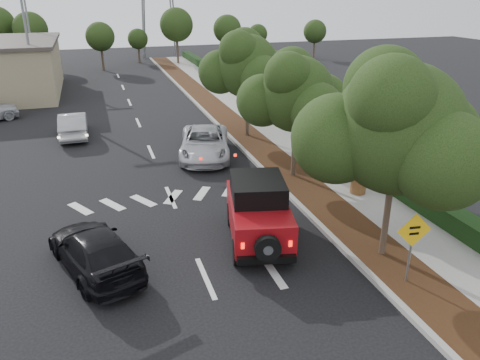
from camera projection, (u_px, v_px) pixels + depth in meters
name	position (u px, v px, depth m)	size (l,w,h in m)	color
ground	(206.00, 278.00, 13.69)	(120.00, 120.00, 0.00)	black
curb	(235.00, 142.00, 25.53)	(0.20, 70.00, 0.15)	#9E9B93
planting_strip	(253.00, 141.00, 25.82)	(1.80, 70.00, 0.12)	black
sidewalk	(285.00, 138.00, 26.35)	(2.00, 70.00, 0.12)	gray
hedge	(308.00, 130.00, 26.61)	(0.80, 70.00, 0.80)	black
transmission_tower	(161.00, 57.00, 57.70)	(7.00, 4.00, 28.00)	slate
street_tree_near	(381.00, 256.00, 14.81)	(3.80, 3.80, 5.92)	black
street_tree_mid	(293.00, 177.00, 20.99)	(3.20, 3.20, 5.32)	black
street_tree_far	(247.00, 137.00, 26.72)	(3.40, 3.40, 5.62)	black
light_pole_a	(38.00, 102.00, 34.81)	(2.00, 0.22, 9.00)	slate
light_pole_b	(37.00, 76.00, 45.11)	(2.00, 0.22, 9.00)	slate
red_jeep	(258.00, 210.00, 15.45)	(2.61, 4.35, 2.14)	black
silver_suv_ahead	(205.00, 143.00, 23.33)	(2.37, 5.15, 1.43)	#B7B8BF
black_suv_oncoming	(95.00, 250.00, 13.89)	(1.81, 4.46, 1.29)	black
silver_sedan_oncoming	(73.00, 125.00, 26.52)	(1.47, 4.22, 1.39)	#9B9DA2
speed_hump_sign	(413.00, 239.00, 12.84)	(1.00, 0.15, 2.14)	slate
terracotta_planter	(359.00, 174.00, 18.82)	(0.79, 0.79, 1.38)	brown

